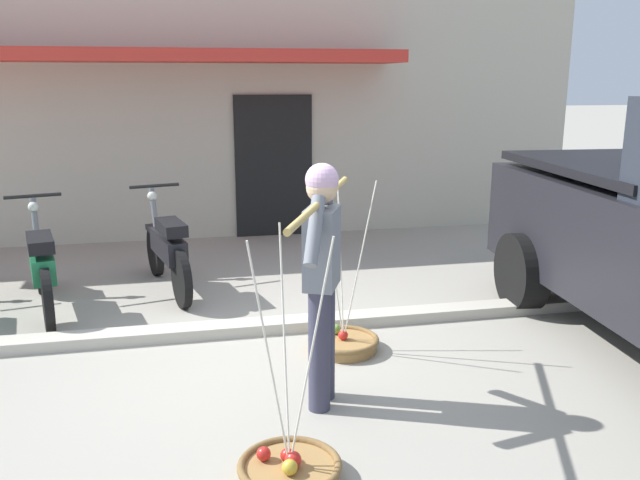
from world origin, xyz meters
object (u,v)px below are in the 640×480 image
(fruit_basket_left_side, at_px, (343,342))
(fruit_vendor, at_px, (322,269))
(motorcycle_second_in_row, at_px, (42,267))
(motorcycle_third_in_row, at_px, (167,250))
(fruit_basket_right_side, at_px, (289,468))

(fruit_basket_left_side, bearing_deg, fruit_vendor, -113.05)
(fruit_vendor, bearing_deg, motorcycle_second_in_row, 133.12)
(motorcycle_third_in_row, bearing_deg, fruit_basket_left_side, -53.36)
(fruit_basket_left_side, relative_size, motorcycle_second_in_row, 0.81)
(fruit_basket_right_side, bearing_deg, motorcycle_second_in_row, 119.89)
(motorcycle_second_in_row, relative_size, motorcycle_third_in_row, 1.00)
(motorcycle_third_in_row, bearing_deg, motorcycle_second_in_row, -161.19)
(fruit_vendor, distance_m, motorcycle_second_in_row, 3.34)
(fruit_basket_right_side, xyz_separation_m, motorcycle_third_in_row, (-0.70, 3.68, 0.38))
(fruit_basket_left_side, xyz_separation_m, motorcycle_third_in_row, (-1.44, 1.94, 0.38))
(fruit_vendor, relative_size, fruit_basket_left_side, 1.20)
(fruit_vendor, bearing_deg, fruit_basket_left_side, 66.95)
(fruit_basket_right_side, distance_m, motorcycle_second_in_row, 3.79)
(fruit_vendor, height_order, motorcycle_second_in_row, fruit_vendor)
(motorcycle_second_in_row, xyz_separation_m, motorcycle_third_in_row, (1.18, 0.40, 0.00))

